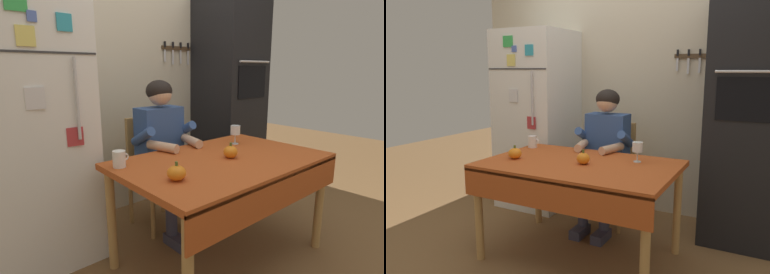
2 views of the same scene
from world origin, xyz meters
The scene contains 11 objects.
ground_plane centered at (0.00, 0.00, 0.00)m, with size 10.00×10.00×0.00m, color brown.
back_wall_assembly centered at (0.05, 1.35, 1.30)m, with size 3.70×0.13×2.60m.
refrigerator centered at (-0.95, 0.96, 0.90)m, with size 0.68×0.71×1.80m.
wall_oven centered at (1.05, 1.00, 1.05)m, with size 0.60×0.64×2.10m.
dining_table centered at (0.00, 0.08, 0.66)m, with size 1.40×0.90×0.74m.
chair_behind_person centered at (-0.06, 0.87, 0.51)m, with size 0.40×0.40×0.93m.
seated_person centered at (-0.06, 0.68, 0.74)m, with size 0.47×0.55×1.25m.
coffee_mug centered at (-0.61, 0.38, 0.79)m, with size 0.11×0.08×0.10m.
wine_glass centered at (0.37, 0.31, 0.85)m, with size 0.08×0.08×0.15m.
pumpkin_large centered at (0.05, 0.07, 0.78)m, with size 0.10×0.10×0.11m.
pumpkin_medium centered at (-0.49, -0.03, 0.78)m, with size 0.10×0.10×0.10m.
Camera 2 is at (1.25, -2.26, 1.41)m, focal length 34.96 mm.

